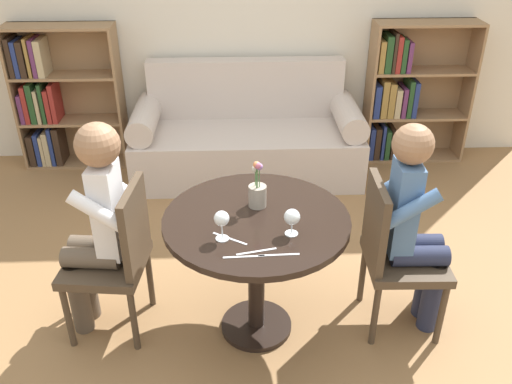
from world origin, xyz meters
TOP-DOWN VIEW (x-y plane):
  - ground_plane at (0.00, 0.00)m, footprint 16.00×16.00m
  - back_wall at (0.00, 2.35)m, footprint 5.20×0.05m
  - round_table at (0.00, 0.00)m, footprint 0.95×0.95m
  - couch at (0.00, 1.93)m, footprint 1.90×0.80m
  - bookshelf_left at (-1.63, 2.19)m, footprint 0.89×0.28m
  - bookshelf_right at (1.39, 2.19)m, footprint 0.89×0.28m
  - chair_left at (-0.74, 0.06)m, footprint 0.46×0.46m
  - chair_right at (0.74, 0.03)m, footprint 0.43×0.43m
  - person_left at (-0.83, 0.07)m, footprint 0.44×0.37m
  - person_right at (0.83, 0.02)m, footprint 0.42×0.35m
  - wine_glass_left at (-0.17, -0.18)m, footprint 0.07×0.07m
  - wine_glass_right at (0.16, -0.15)m, footprint 0.08×0.08m
  - flower_vase at (0.01, 0.11)m, footprint 0.09×0.09m
  - knife_left_setting at (-0.13, -0.18)m, footprint 0.17×0.11m
  - fork_left_setting at (-0.07, -0.33)m, footprint 0.19×0.02m
  - knife_right_setting at (-0.01, -0.29)m, footprint 0.19×0.05m
  - fork_right_setting at (0.09, -0.32)m, footprint 0.19×0.02m

SIDE VIEW (x-z plane):
  - ground_plane at x=0.00m, z-range 0.00..0.00m
  - couch at x=0.00m, z-range -0.15..0.77m
  - chair_left at x=-0.74m, z-range 0.04..0.94m
  - chair_right at x=0.74m, z-range 0.04..0.94m
  - bookshelf_left at x=-1.63m, z-range -0.02..1.20m
  - round_table at x=0.00m, z-range 0.23..0.97m
  - bookshelf_right at x=1.39m, z-range -0.01..1.22m
  - person_right at x=0.83m, z-range 0.04..1.27m
  - person_left at x=-0.83m, z-range 0.06..1.30m
  - knife_left_setting at x=-0.13m, z-range 0.74..0.75m
  - fork_left_setting at x=-0.07m, z-range 0.74..0.75m
  - knife_right_setting at x=-0.01m, z-range 0.74..0.75m
  - fork_right_setting at x=0.09m, z-range 0.74..0.75m
  - flower_vase at x=0.01m, z-range 0.70..0.96m
  - wine_glass_right at x=0.16m, z-range 0.77..0.90m
  - wine_glass_left at x=-0.17m, z-range 0.78..0.93m
  - back_wall at x=0.00m, z-range 0.00..2.70m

